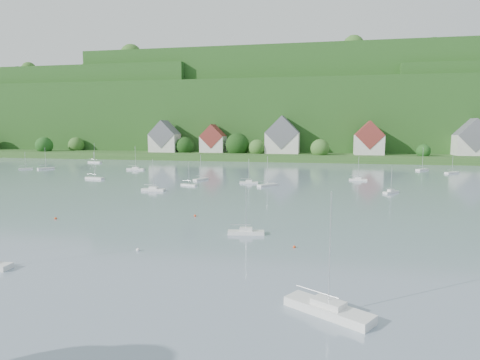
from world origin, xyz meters
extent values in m
cube|color=#2B5821|center=(0.00, 200.00, 1.50)|extent=(600.00, 60.00, 3.00)
cube|color=#1B4014|center=(0.00, 275.00, 20.00)|extent=(620.00, 160.00, 40.00)
cube|color=#1B4014|center=(-150.00, 260.00, 24.00)|extent=(200.00, 120.00, 52.00)
cube|color=#1B4014|center=(10.00, 270.00, 28.00)|extent=(240.00, 130.00, 60.00)
sphere|color=#346224|center=(-108.08, 191.48, 5.80)|extent=(8.61, 8.61, 8.61)
sphere|color=#184916|center=(-119.76, 180.47, 5.94)|extent=(9.03, 9.03, 9.03)
sphere|color=#346224|center=(-6.80, 183.88, 5.66)|extent=(8.19, 8.19, 8.19)
sphere|color=#346224|center=(-51.96, 186.07, 5.11)|extent=(6.49, 6.49, 6.49)
sphere|color=#346224|center=(46.85, 192.08, 6.95)|extent=(12.16, 12.16, 12.16)
sphere|color=#346224|center=(22.99, 179.93, 5.84)|extent=(8.73, 8.73, 8.73)
sphere|color=black|center=(-43.87, 185.86, 6.03)|extent=(9.32, 9.32, 9.32)
sphere|color=#184916|center=(67.84, 181.69, 5.03)|extent=(6.24, 6.24, 6.24)
sphere|color=black|center=(89.43, 194.54, 5.65)|extent=(8.16, 8.16, 8.16)
sphere|color=black|center=(-17.00, 186.36, 6.87)|extent=(11.92, 11.92, 11.92)
sphere|color=#346224|center=(-119.71, 228.54, 51.84)|extent=(10.52, 10.52, 10.52)
sphere|color=#184916|center=(-84.27, 263.14, 51.80)|extent=(10.29, 10.29, 10.29)
sphere|color=black|center=(-190.36, 258.01, 51.80)|extent=(10.31, 10.31, 10.31)
sphere|color=black|center=(-175.19, 233.35, 51.42)|extent=(8.14, 8.14, 8.14)
sphere|color=#346224|center=(-177.57, 262.59, 51.25)|extent=(7.15, 7.15, 7.15)
sphere|color=black|center=(-68.16, 251.39, 51.26)|extent=(7.18, 7.18, 7.18)
sphere|color=#346224|center=(-157.98, 221.69, 51.56)|extent=(8.89, 8.89, 8.89)
sphere|color=black|center=(-193.31, 253.95, 51.74)|extent=(9.97, 9.97, 9.97)
sphere|color=#184916|center=(39.50, 255.03, 60.25)|extent=(12.83, 12.83, 12.83)
sphere|color=#346224|center=(-39.93, 242.18, 59.43)|extent=(8.18, 8.18, 8.18)
sphere|color=#184916|center=(1.11, 279.65, 60.23)|extent=(12.73, 12.73, 12.73)
sphere|color=#184916|center=(83.40, 244.53, 60.01)|extent=(11.50, 11.50, 11.50)
sphere|color=#184916|center=(60.71, 274.89, 60.56)|extent=(14.65, 14.65, 14.65)
sphere|color=#346224|center=(39.25, 231.29, 60.09)|extent=(11.95, 11.95, 11.95)
sphere|color=#346224|center=(-47.14, 274.29, 59.24)|extent=(7.07, 7.07, 7.07)
sphere|color=black|center=(-3.47, 243.31, 59.44)|extent=(8.21, 8.21, 8.21)
sphere|color=#346224|center=(-22.82, 267.10, 60.14)|extent=(12.24, 12.24, 12.24)
sphere|color=#346224|center=(-95.50, 235.90, 60.39)|extent=(13.65, 13.65, 13.65)
sphere|color=#184916|center=(101.03, 257.97, 59.41)|extent=(8.03, 8.03, 8.03)
sphere|color=#346224|center=(100.48, 258.36, 48.62)|extent=(14.97, 14.97, 14.97)
sphere|color=#184916|center=(78.67, 255.82, 47.71)|extent=(9.78, 9.78, 9.78)
sphere|color=#346224|center=(99.14, 247.22, 47.66)|extent=(9.48, 9.48, 9.48)
sphere|color=#184916|center=(-39.98, 262.14, 42.10)|extent=(12.01, 12.01, 12.01)
sphere|color=#346224|center=(108.41, 268.02, 42.80)|extent=(15.99, 15.99, 15.99)
sphere|color=black|center=(-3.70, 272.21, 42.75)|extent=(15.72, 15.72, 15.72)
sphere|color=#184916|center=(10.88, 267.92, 41.84)|extent=(10.54, 10.54, 10.54)
sphere|color=#184916|center=(-193.30, 298.62, 41.43)|extent=(8.18, 8.18, 8.18)
sphere|color=black|center=(-175.91, 289.59, 41.53)|extent=(8.74, 8.74, 8.74)
sphere|color=black|center=(-191.77, 268.51, 42.69)|extent=(15.38, 15.38, 15.38)
cube|color=beige|center=(-55.00, 187.00, 7.50)|extent=(14.00, 10.00, 9.00)
cube|color=#5C5D64|center=(-55.00, 187.00, 12.00)|extent=(14.00, 10.40, 14.00)
cube|color=beige|center=(-30.00, 189.00, 7.00)|extent=(12.00, 9.00, 8.00)
cube|color=maroon|center=(-30.00, 189.00, 11.00)|extent=(12.00, 9.36, 12.00)
cube|color=beige|center=(5.00, 188.00, 8.00)|extent=(16.00, 11.00, 10.00)
cube|color=#5C5D64|center=(5.00, 188.00, 13.00)|extent=(16.00, 11.44, 16.00)
cube|color=beige|center=(45.00, 186.00, 7.50)|extent=(13.00, 10.00, 9.00)
cube|color=maroon|center=(45.00, 186.00, 12.00)|extent=(13.00, 10.40, 13.00)
cube|color=beige|center=(90.00, 190.00, 7.50)|extent=(15.00, 10.00, 9.00)
cube|color=#5C5D64|center=(90.00, 190.00, 12.00)|extent=(15.00, 10.40, 15.00)
cube|color=white|center=(14.31, 43.80, 0.27)|extent=(5.52, 2.32, 0.53)
cube|color=white|center=(14.31, 43.80, 0.78)|extent=(2.01, 1.33, 0.50)
cylinder|color=silver|center=(14.31, 43.80, 3.88)|extent=(0.10, 0.10, 6.68)
cylinder|color=silver|center=(13.52, 43.67, 1.43)|extent=(2.92, 0.54, 0.08)
cube|color=white|center=(26.06, 19.07, 0.39)|extent=(7.76, 5.95, 0.78)
cube|color=white|center=(26.06, 19.07, 1.03)|extent=(3.12, 2.73, 0.50)
cylinder|color=silver|center=(26.06, 19.07, 5.64)|extent=(0.10, 0.10, 9.72)
cylinder|color=silver|center=(25.07, 19.69, 1.68)|extent=(3.68, 2.32, 0.08)
sphere|color=white|center=(2.35, 32.81, 0.00)|extent=(0.50, 0.50, 0.50)
sphere|color=#E04519|center=(21.80, 38.26, 0.00)|extent=(0.39, 0.39, 0.39)
sphere|color=#E04519|center=(3.17, 54.20, 0.00)|extent=(0.44, 0.44, 0.44)
sphere|color=#E04519|center=(-19.63, 47.27, 0.00)|extent=(0.45, 0.45, 0.45)
cube|color=white|center=(10.53, 94.46, 0.30)|extent=(5.11, 5.60, 0.59)
cylinder|color=silver|center=(10.53, 94.46, 4.30)|extent=(0.10, 0.10, 7.42)
cylinder|color=silver|center=(9.96, 93.79, 1.49)|extent=(2.17, 2.54, 0.08)
cube|color=white|center=(-42.60, 126.76, 0.32)|extent=(6.53, 2.13, 0.65)
cube|color=white|center=(-42.60, 126.76, 0.90)|extent=(2.32, 1.38, 0.50)
cylinder|color=silver|center=(-42.60, 126.76, 4.68)|extent=(0.10, 0.10, 8.06)
cylinder|color=silver|center=(-43.57, 126.72, 1.55)|extent=(3.55, 0.26, 0.08)
cube|color=white|center=(-83.78, 120.73, 0.24)|extent=(4.45, 4.10, 0.47)
cylinder|color=silver|center=(-83.78, 120.73, 3.43)|extent=(0.10, 0.10, 5.92)
cylinder|color=silver|center=(-84.32, 120.27, 1.37)|extent=(2.02, 1.76, 0.08)
cube|color=white|center=(60.07, 145.92, 0.31)|extent=(5.33, 5.75, 0.61)
cylinder|color=silver|center=(60.07, 145.92, 4.45)|extent=(0.10, 0.10, 7.67)
cylinder|color=silver|center=(59.46, 145.22, 1.51)|extent=(2.28, 2.59, 0.08)
cube|color=white|center=(41.06, 88.62, 0.23)|extent=(4.10, 4.37, 0.47)
cube|color=white|center=(41.06, 88.62, 0.72)|extent=(1.78, 1.84, 0.50)
cylinder|color=silver|center=(41.06, 88.62, 3.40)|extent=(0.10, 0.10, 5.86)
cylinder|color=silver|center=(40.59, 88.10, 1.37)|extent=(1.78, 1.98, 0.08)
cube|color=white|center=(-10.21, 91.02, 0.23)|extent=(4.82, 2.63, 0.46)
cylinder|color=silver|center=(-10.21, 91.02, 3.37)|extent=(0.10, 0.10, 5.81)
cylinder|color=silver|center=(-10.88, 91.23, 1.36)|extent=(2.46, 0.84, 0.08)
cube|color=white|center=(-10.53, 102.97, 0.28)|extent=(3.57, 5.76, 0.56)
cylinder|color=silver|center=(-10.53, 102.97, 4.05)|extent=(0.10, 0.10, 6.98)
cylinder|color=silver|center=(-10.85, 102.19, 1.46)|extent=(1.24, 2.87, 0.08)
cube|color=white|center=(4.68, 98.88, 0.26)|extent=(5.30, 2.32, 0.51)
cube|color=white|center=(4.68, 98.88, 0.76)|extent=(1.94, 1.31, 0.50)
cylinder|color=silver|center=(4.68, 98.88, 3.72)|extent=(0.10, 0.10, 6.41)
cylinder|color=silver|center=(3.92, 98.75, 1.41)|extent=(2.79, 0.58, 0.08)
cube|color=white|center=(-76.91, 122.94, 0.30)|extent=(4.72, 5.82, 0.59)
cylinder|color=silver|center=(-76.91, 122.94, 4.29)|extent=(0.10, 0.10, 7.40)
cylinder|color=silver|center=(-77.41, 122.21, 1.49)|extent=(1.91, 2.73, 0.08)
cube|color=white|center=(-42.77, 99.05, 0.31)|extent=(6.33, 2.84, 0.61)
cylinder|color=silver|center=(-42.77, 99.05, 4.43)|extent=(0.10, 0.10, 7.64)
cylinder|color=silver|center=(-43.67, 99.22, 1.51)|extent=(3.32, 0.72, 0.08)
cube|color=white|center=(-15.94, 80.55, 0.29)|extent=(5.90, 1.82, 0.59)
cube|color=white|center=(-15.94, 80.55, 0.84)|extent=(2.08, 1.21, 0.50)
cylinder|color=silver|center=(-15.94, 80.55, 4.24)|extent=(0.10, 0.10, 7.32)
cylinder|color=silver|center=(-16.82, 80.58, 1.49)|extent=(3.22, 0.18, 0.08)
cube|color=white|center=(67.71, 137.13, 0.28)|extent=(5.46, 4.78, 0.57)
cylinder|color=silver|center=(67.71, 137.13, 4.13)|extent=(0.10, 0.10, 7.12)
cylinder|color=silver|center=(67.04, 136.60, 1.47)|extent=(2.51, 2.00, 0.08)
cube|color=white|center=(35.11, 111.38, 0.26)|extent=(5.24, 1.67, 0.52)
cube|color=white|center=(35.11, 111.38, 0.77)|extent=(1.86, 1.09, 0.50)
cylinder|color=silver|center=(35.11, 111.38, 3.76)|extent=(0.10, 0.10, 6.48)
cylinder|color=silver|center=(34.34, 111.41, 1.42)|extent=(2.85, 0.20, 0.08)
cube|color=white|center=(-73.92, 151.99, 0.32)|extent=(6.52, 2.77, 0.63)
cylinder|color=silver|center=(-73.92, 151.99, 4.58)|extent=(0.10, 0.10, 7.90)
cylinder|color=silver|center=(-74.86, 152.15, 1.53)|extent=(3.44, 0.64, 0.08)
camera|label=1|loc=(25.48, -15.43, 15.74)|focal=31.39mm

